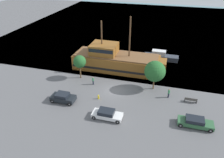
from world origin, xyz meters
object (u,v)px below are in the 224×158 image
Objects in this scene: fire_hydrant at (98,97)px; bench_promenade_east at (191,100)px; parked_car_curb_front at (107,114)px; pedestrian_walking_near at (93,81)px; parked_car_curb_mid at (195,122)px; parked_car_curb_rear at (63,97)px; pirate_ship at (115,60)px; moored_boat_dockside at (160,56)px; pedestrian_walking_far at (169,93)px.

fire_hydrant is 0.39× the size of bench_promenade_east.
pedestrian_walking_near is (-5.24, 8.49, 0.13)m from parked_car_curb_front.
parked_car_curb_mid is 1.21× the size of parked_car_curb_rear.
pirate_ship is 11.40m from moored_boat_dockside.
pirate_ship is 16.13m from parked_car_curb_front.
moored_boat_dockside reaches higher than bench_promenade_east.
parked_car_curb_mid is at bearing -9.96° from fire_hydrant.
pedestrian_walking_near is (2.85, 6.41, 0.06)m from parked_car_curb_rear.
parked_car_curb_mid is at bearing -57.87° from pedestrian_walking_far.
bench_promenade_east is at bearing 12.12° from fire_hydrant.
fire_hydrant is 0.49× the size of pedestrian_walking_near.
pirate_ship reaches higher than parked_car_curb_mid.
parked_car_curb_front is 1.12× the size of parked_car_curb_rear.
pedestrian_walking_far is (11.32, -7.90, -1.14)m from pirate_ship.
pedestrian_walking_far is at bearing 17.94° from fire_hydrant.
moored_boat_dockside is 1.60× the size of parked_car_curb_mid.
pirate_ship reaches higher than parked_car_curb_rear.
parked_car_curb_rear is 5.75m from fire_hydrant.
pedestrian_walking_near is 13.59m from pedestrian_walking_far.
pedestrian_walking_far is at bearing -80.11° from moored_boat_dockside.
parked_car_curb_front is 2.28× the size of bench_promenade_east.
pedestrian_walking_near is (-17.50, 6.84, 0.12)m from parked_car_curb_mid.
pedestrian_walking_near reaches higher than parked_car_curb_rear.
moored_boat_dockside is 25.14m from parked_car_curb_rear.
fire_hydrant is at bearing -59.76° from pedestrian_walking_near.
pedestrian_walking_near reaches higher than parked_car_curb_mid.
parked_car_curb_mid is 18.79m from pedestrian_walking_near.
pirate_ship reaches higher than parked_car_curb_front.
fire_hydrant is at bearing -162.06° from pedestrian_walking_far.
bench_promenade_east is (19.99, 5.37, -0.29)m from parked_car_curb_rear.
pedestrian_walking_near is at bearing 121.66° from parked_car_curb_front.
pedestrian_walking_far is at bearing -2.51° from pedestrian_walking_near.
pirate_ship is 24.60× the size of fire_hydrant.
fire_hydrant is at bearing -167.88° from bench_promenade_east.
parked_car_curb_rear is 2.41× the size of pedestrian_walking_far.
pirate_ship is 14.69m from parked_car_curb_rear.
bench_promenade_east is at bearing 32.03° from parked_car_curb_front.
bench_promenade_east is at bearing -29.32° from pirate_ship.
pedestrian_walking_far reaches higher than fire_hydrant.
pedestrian_walking_far reaches higher than bench_promenade_east.
parked_car_curb_front is at bearing -172.35° from parked_car_curb_mid.
parked_car_curb_rear reaches higher than parked_car_curb_mid.
pedestrian_walking_near is (-17.14, 1.05, 0.34)m from bench_promenade_east.
pedestrian_walking_far is at bearing -34.92° from pirate_ship.
bench_promenade_east is at bearing -7.22° from pedestrian_walking_far.
parked_car_curb_rear is (-5.11, -13.72, -1.24)m from pirate_ship.
pirate_ship is 20.84m from parked_car_curb_mid.
bench_promenade_east is 3.61m from pedestrian_walking_far.
pirate_ship is at bearing -139.83° from moored_boat_dockside.
pirate_ship is 4.77× the size of parked_car_curb_rear.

